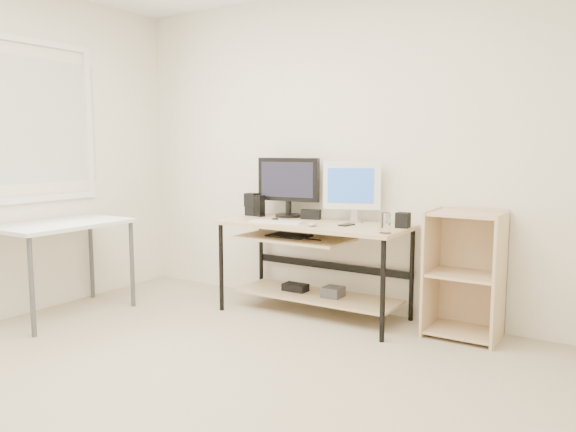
# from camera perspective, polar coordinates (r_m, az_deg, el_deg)

# --- Properties ---
(room) EXTENTS (4.01, 4.01, 2.62)m
(room) POSITION_cam_1_polar(r_m,az_deg,el_deg) (3.18, -14.20, 6.35)
(room) COLOR #B7A88D
(room) RESTS_ON ground
(desk) EXTENTS (1.50, 0.65, 0.75)m
(desk) POSITION_cam_1_polar(r_m,az_deg,el_deg) (4.47, 2.37, -3.34)
(desk) COLOR tan
(desk) RESTS_ON ground
(side_table) EXTENTS (0.60, 1.00, 0.75)m
(side_table) POSITION_cam_1_polar(r_m,az_deg,el_deg) (4.78, -21.88, -1.56)
(side_table) COLOR white
(side_table) RESTS_ON ground
(shelf_unit) EXTENTS (0.50, 0.40, 0.90)m
(shelf_unit) POSITION_cam_1_polar(r_m,az_deg,el_deg) (4.20, 17.61, -5.56)
(shelf_unit) COLOR #DAB888
(shelf_unit) RESTS_ON ground
(black_monitor) EXTENTS (0.55, 0.23, 0.50)m
(black_monitor) POSITION_cam_1_polar(r_m,az_deg,el_deg) (4.75, 0.04, 3.34)
(black_monitor) COLOR black
(black_monitor) RESTS_ON desk
(white_imac) EXTENTS (0.44, 0.19, 0.48)m
(white_imac) POSITION_cam_1_polar(r_m,az_deg,el_deg) (4.44, 6.50, 2.94)
(white_imac) COLOR silver
(white_imac) RESTS_ON desk
(keyboard) EXTENTS (0.43, 0.21, 0.01)m
(keyboard) POSITION_cam_1_polar(r_m,az_deg,el_deg) (4.41, -1.27, -0.59)
(keyboard) COLOR white
(keyboard) RESTS_ON desk
(mouse) EXTENTS (0.08, 0.11, 0.03)m
(mouse) POSITION_cam_1_polar(r_m,az_deg,el_deg) (4.22, 2.50, -0.82)
(mouse) COLOR #B3B3B8
(mouse) RESTS_ON desk
(center_speaker) EXTENTS (0.17, 0.11, 0.08)m
(center_speaker) POSITION_cam_1_polar(r_m,az_deg,el_deg) (4.63, 2.34, 0.17)
(center_speaker) COLOR black
(center_speaker) RESTS_ON desk
(speaker_left) EXTENTS (0.11, 0.11, 0.19)m
(speaker_left) POSITION_cam_1_polar(r_m,az_deg,el_deg) (4.88, -3.74, 1.25)
(speaker_left) COLOR black
(speaker_left) RESTS_ON desk
(speaker_right) EXTENTS (0.10, 0.10, 0.11)m
(speaker_right) POSITION_cam_1_polar(r_m,az_deg,el_deg) (4.22, 11.60, -0.42)
(speaker_right) COLOR black
(speaker_right) RESTS_ON desk
(audio_controller) EXTENTS (0.10, 0.08, 0.18)m
(audio_controller) POSITION_cam_1_polar(r_m,az_deg,el_deg) (4.80, -2.94, 1.04)
(audio_controller) COLOR black
(audio_controller) RESTS_ON desk
(volume_puck) EXTENTS (0.07, 0.07, 0.02)m
(volume_puck) POSITION_cam_1_polar(r_m,az_deg,el_deg) (4.52, -1.31, -0.37)
(volume_puck) COLOR black
(volume_puck) RESTS_ON desk
(smartphone) EXTENTS (0.09, 0.14, 0.01)m
(smartphone) POSITION_cam_1_polar(r_m,az_deg,el_deg) (4.28, 5.96, -0.89)
(smartphone) COLOR black
(smartphone) RESTS_ON desk
(coaster) EXTENTS (0.12, 0.12, 0.01)m
(coaster) POSITION_cam_1_polar(r_m,az_deg,el_deg) (3.92, 9.85, -1.74)
(coaster) COLOR #9C6C46
(coaster) RESTS_ON desk
(drinking_glass) EXTENTS (0.09, 0.09, 0.14)m
(drinking_glass) POSITION_cam_1_polar(r_m,az_deg,el_deg) (3.91, 9.87, -0.68)
(drinking_glass) COLOR white
(drinking_glass) RESTS_ON coaster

